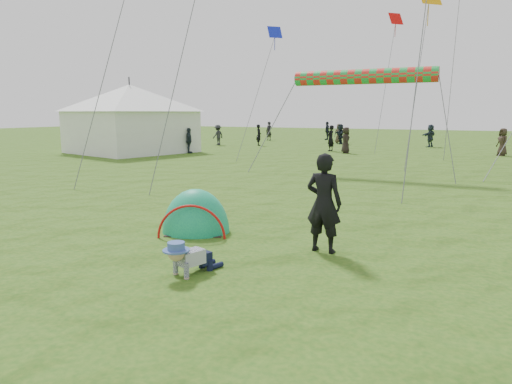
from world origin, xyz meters
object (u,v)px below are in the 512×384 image
at_px(crawling_toddler, 188,257).
at_px(popup_tent, 196,232).
at_px(standing_adult, 324,203).
at_px(event_marquee, 131,116).

bearing_deg(crawling_toddler, popup_tent, 138.91).
relative_size(standing_adult, event_marquee, 0.27).
distance_m(crawling_toddler, event_marquee, 24.64).
relative_size(crawling_toddler, event_marquee, 0.11).
height_order(popup_tent, event_marquee, event_marquee).
height_order(crawling_toddler, popup_tent, popup_tent).
relative_size(crawling_toddler, popup_tent, 0.41).
xyz_separation_m(crawling_toddler, event_marquee, (-17.00, 17.72, 2.09)).
distance_m(popup_tent, standing_adult, 3.17).
bearing_deg(popup_tent, crawling_toddler, -82.29).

